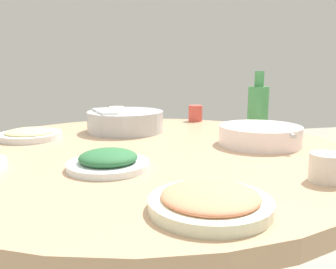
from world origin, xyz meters
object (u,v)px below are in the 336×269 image
(round_dining_table, at_px, (147,192))
(soup_bowl, at_px, (260,136))
(dish_greens, at_px, (108,161))
(tea_cup_near, at_px, (117,114))
(tea_cup_far, at_px, (195,113))
(green_bottle, at_px, (258,106))
(tea_cup_side, at_px, (327,168))
(dish_noodles, at_px, (30,134))
(dish_shrimp, at_px, (210,200))
(rice_bowl, at_px, (125,121))

(round_dining_table, height_order, soup_bowl, soup_bowl)
(round_dining_table, bearing_deg, dish_greens, -34.75)
(tea_cup_near, xyz_separation_m, tea_cup_far, (0.07, 0.33, 0.00))
(dish_greens, xyz_separation_m, green_bottle, (-0.41, 0.60, 0.07))
(tea_cup_far, bearing_deg, tea_cup_side, 1.05)
(soup_bowl, bearing_deg, tea_cup_near, -146.26)
(dish_noodles, height_order, tea_cup_near, tea_cup_near)
(dish_greens, bearing_deg, tea_cup_side, 65.19)
(tea_cup_near, bearing_deg, round_dining_table, 3.68)
(soup_bowl, xyz_separation_m, dish_shrimp, (0.44, -0.32, -0.01))
(green_bottle, bearing_deg, soup_bowl, -25.74)
(tea_cup_side, bearing_deg, dish_shrimp, -73.23)
(soup_bowl, distance_m, green_bottle, 0.30)
(dish_greens, bearing_deg, tea_cup_near, 173.09)
(round_dining_table, height_order, dish_noodles, dish_noodles)
(dish_shrimp, xyz_separation_m, tea_cup_far, (-0.94, 0.27, 0.02))
(rice_bowl, relative_size, green_bottle, 1.27)
(rice_bowl, bearing_deg, dish_shrimp, 4.00)
(rice_bowl, relative_size, dish_greens, 1.42)
(soup_bowl, relative_size, tea_cup_far, 3.88)
(soup_bowl, height_order, dish_shrimp, soup_bowl)
(round_dining_table, bearing_deg, tea_cup_side, 39.70)
(green_bottle, height_order, tea_cup_near, green_bottle)
(tea_cup_far, distance_m, tea_cup_side, 0.85)
(soup_bowl, distance_m, dish_shrimp, 0.55)
(round_dining_table, distance_m, dish_greens, 0.26)
(rice_bowl, xyz_separation_m, dish_shrimp, (0.76, 0.05, -0.02))
(dish_shrimp, height_order, tea_cup_far, tea_cup_far)
(dish_greens, distance_m, tea_cup_far, 0.77)
(tea_cup_far, height_order, tea_cup_side, tea_cup_far)
(tea_cup_near, bearing_deg, rice_bowl, 1.78)
(green_bottle, distance_m, tea_cup_far, 0.30)
(rice_bowl, height_order, tea_cup_side, rice_bowl)
(rice_bowl, bearing_deg, round_dining_table, 5.29)
(dish_greens, relative_size, tea_cup_far, 2.82)
(rice_bowl, xyz_separation_m, tea_cup_side, (0.67, 0.34, -0.01))
(green_bottle, relative_size, tea_cup_far, 3.17)
(dish_greens, xyz_separation_m, tea_cup_far, (-0.65, 0.42, 0.02))
(dish_greens, height_order, green_bottle, green_bottle)
(dish_shrimp, relative_size, tea_cup_near, 3.20)
(round_dining_table, relative_size, dish_noodles, 5.96)
(dish_greens, relative_size, tea_cup_side, 2.67)
(dish_shrimp, distance_m, green_bottle, 0.84)
(dish_noodles, bearing_deg, tea_cup_far, 110.18)
(dish_greens, distance_m, dish_noodles, 0.47)
(rice_bowl, xyz_separation_m, tea_cup_near, (-0.25, -0.01, -0.01))
(soup_bowl, bearing_deg, green_bottle, 154.26)
(tea_cup_near, relative_size, tea_cup_far, 0.95)
(dish_noodles, relative_size, tea_cup_far, 2.93)
(soup_bowl, distance_m, dish_noodles, 0.74)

